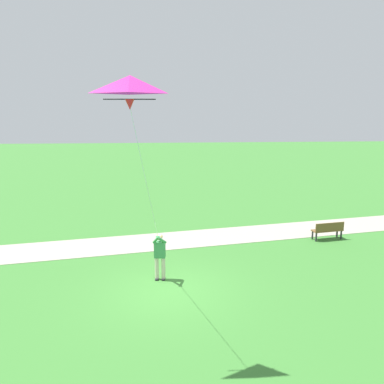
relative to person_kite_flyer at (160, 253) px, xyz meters
The scene contains 5 objects.
ground_plane 1.36m from the person_kite_flyer, 17.77° to the left, with size 120.00×120.00×0.00m, color #3D7F33.
walkway_path 5.08m from the person_kite_flyer, 152.94° to the left, with size 2.40×32.00×0.02m, color #ADA393.
person_kite_flyer is the anchor object (origin of this frame).
flying_kite 6.75m from the person_kite_flyer, ahead, with size 4.11×1.18×4.95m.
park_bench_near_walkway 8.78m from the person_kite_flyer, 114.72° to the left, with size 0.68×1.55×0.88m.
Camera 1 is at (11.74, -0.11, 6.03)m, focal length 34.65 mm.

